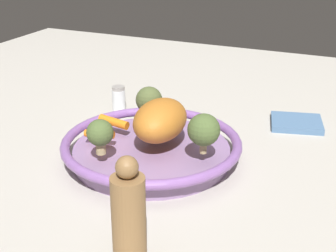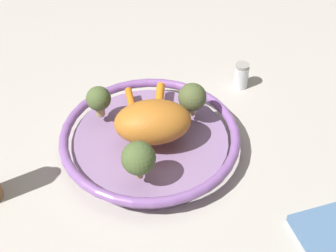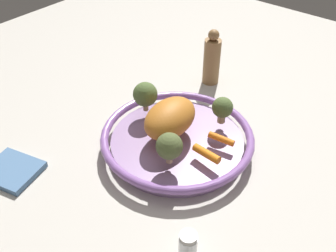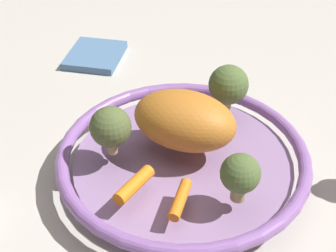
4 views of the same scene
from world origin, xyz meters
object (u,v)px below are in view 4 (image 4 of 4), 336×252
Objects in this scene: broccoli_floret_small at (240,174)px; dish_towel at (95,55)px; baby_carrot_near_rim at (134,185)px; broccoli_floret_edge at (111,127)px; baby_carrot_center at (180,199)px; roast_chicken_piece at (185,120)px; broccoli_floret_mid at (228,85)px; serving_bowl at (183,162)px.

broccoli_floret_small is 0.58× the size of dish_towel.
broccoli_floret_edge reaches higher than baby_carrot_near_rim.
baby_carrot_center is at bearing 68.82° from broccoli_floret_edge.
baby_carrot_near_rim is at bearing -70.68° from broccoli_floret_small.
dish_towel is (-0.21, -0.28, -0.08)m from roast_chicken_piece.
broccoli_floret_mid is 0.67× the size of dish_towel.
baby_carrot_near_rim reaches higher than baby_carrot_center.
broccoli_floret_edge reaches higher than baby_carrot_center.
broccoli_floret_small is 0.18m from broccoli_floret_mid.
dish_towel is at bearing -110.19° from broccoli_floret_mid.
dish_towel is (-0.23, -0.29, -0.02)m from serving_bowl.
baby_carrot_center is (-0.00, 0.06, -0.00)m from baby_carrot_near_rim.
serving_bowl is 5.35× the size of broccoli_floret_small.
serving_bowl is 2.45× the size of roast_chicken_piece.
roast_chicken_piece and broccoli_floret_mid have the same top height.
broccoli_floret_small is 0.92× the size of broccoli_floret_edge.
roast_chicken_piece is at bearing 53.30° from dish_towel.
broccoli_floret_mid reaches higher than baby_carrot_center.
serving_bowl is 4.92× the size of broccoli_floret_edge.
baby_carrot_near_rim is at bearing -11.81° from broccoli_floret_mid.
broccoli_floret_edge is at bearing -51.84° from roast_chicken_piece.
broccoli_floret_edge is 0.63× the size of dish_towel.
baby_carrot_near_rim is 0.09m from broccoli_floret_edge.
broccoli_floret_mid is at bearing 146.51° from broccoli_floret_edge.
baby_carrot_near_rim is at bearing -87.03° from baby_carrot_center.
broccoli_floret_mid reaches higher than broccoli_floret_edge.
broccoli_floret_mid is 1.05× the size of broccoli_floret_edge.
roast_chicken_piece is 1.27× the size of dish_towel.
serving_bowl reaches higher than dish_towel.
broccoli_floret_small is at bearing 24.60° from broccoli_floret_mid.
serving_bowl is at bearing 51.85° from dish_towel.
broccoli_floret_small reaches higher than serving_bowl.
broccoli_floret_small is 0.49m from dish_towel.
baby_carrot_center reaches higher than serving_bowl.
broccoli_floret_edge reaches higher than dish_towel.
dish_towel is (-0.11, -0.31, -0.09)m from broccoli_floret_mid.
roast_chicken_piece reaches higher than baby_carrot_center.
baby_carrot_near_rim is 0.13m from broccoli_floret_small.
serving_bowl is at bearing -10.25° from broccoli_floret_mid.
serving_bowl is 5.91× the size of baby_carrot_center.
broccoli_floret_mid is 0.19m from broccoli_floret_edge.
baby_carrot_center is 0.79× the size of broccoli_floret_mid.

